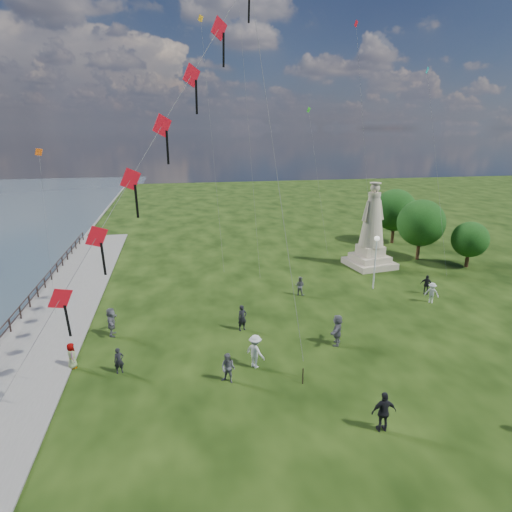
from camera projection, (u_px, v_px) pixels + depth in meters
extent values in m
cube|color=slate|center=(30.00, 361.00, 24.14)|extent=(5.00, 60.00, 0.10)
cylinder|color=black|center=(10.00, 326.00, 27.36)|extent=(0.11, 0.11, 1.00)
cylinder|color=black|center=(20.00, 313.00, 29.24)|extent=(0.11, 0.11, 1.00)
cylinder|color=black|center=(29.00, 302.00, 31.13)|extent=(0.11, 0.11, 1.00)
cylinder|color=black|center=(38.00, 292.00, 33.01)|extent=(0.11, 0.11, 1.00)
cylinder|color=black|center=(45.00, 283.00, 34.89)|extent=(0.11, 0.11, 1.00)
cylinder|color=black|center=(51.00, 275.00, 36.77)|extent=(0.11, 0.11, 1.00)
cylinder|color=black|center=(57.00, 268.00, 38.66)|extent=(0.11, 0.11, 1.00)
cylinder|color=black|center=(62.00, 262.00, 40.54)|extent=(0.11, 0.11, 1.00)
cylinder|color=black|center=(67.00, 256.00, 42.42)|extent=(0.11, 0.11, 1.00)
cylinder|color=black|center=(72.00, 250.00, 44.30)|extent=(0.11, 0.11, 1.00)
cylinder|color=black|center=(76.00, 245.00, 46.19)|extent=(0.11, 0.11, 1.00)
cylinder|color=black|center=(80.00, 241.00, 48.07)|extent=(0.11, 0.11, 1.00)
cylinder|color=black|center=(83.00, 237.00, 49.95)|extent=(0.11, 0.11, 1.00)
cube|color=#BCA78E|center=(369.00, 263.00, 40.82)|extent=(4.45, 4.45, 0.56)
cube|color=#BCA78E|center=(370.00, 258.00, 40.66)|extent=(3.39, 3.39, 0.56)
cube|color=#BCA78E|center=(370.00, 250.00, 40.45)|extent=(2.33, 2.33, 0.93)
cylinder|color=#BCA78E|center=(375.00, 194.00, 38.93)|extent=(1.27, 1.27, 0.37)
sphere|color=#BCA78E|center=(375.00, 188.00, 38.77)|extent=(0.85, 0.85, 0.85)
cylinder|color=#BCA78E|center=(376.00, 183.00, 38.64)|extent=(1.02, 1.02, 0.09)
cylinder|color=silver|center=(375.00, 265.00, 34.53)|extent=(0.12, 0.12, 4.12)
sphere|color=white|center=(377.00, 239.00, 33.91)|extent=(0.41, 0.41, 0.41)
cylinder|color=#382314|center=(418.00, 248.00, 42.72)|extent=(0.36, 0.36, 2.30)
sphere|color=#15330D|center=(421.00, 223.00, 41.98)|extent=(4.59, 4.59, 4.59)
cylinder|color=#382314|center=(467.00, 259.00, 40.40)|extent=(0.36, 0.36, 1.66)
sphere|color=#15330D|center=(470.00, 239.00, 39.87)|extent=(3.33, 3.33, 3.33)
cylinder|color=#382314|center=(393.00, 233.00, 48.83)|extent=(0.36, 0.36, 2.36)
sphere|color=#15330D|center=(395.00, 210.00, 48.07)|extent=(4.71, 4.71, 4.71)
imported|color=black|center=(119.00, 361.00, 22.83)|extent=(0.61, 0.51, 1.44)
imported|color=#595960|center=(228.00, 368.00, 21.96)|extent=(0.93, 0.84, 1.62)
imported|color=silver|center=(255.00, 351.00, 23.34)|extent=(1.26, 1.36, 1.91)
imported|color=black|center=(384.00, 412.00, 18.38)|extent=(1.13, 0.61, 1.88)
imported|color=#595960|center=(111.00, 322.00, 26.97)|extent=(0.79, 1.75, 1.86)
imported|color=black|center=(242.00, 318.00, 27.67)|extent=(0.73, 0.60, 1.72)
imported|color=#595960|center=(300.00, 286.00, 33.61)|extent=(0.87, 0.80, 1.53)
imported|color=silver|center=(432.00, 293.00, 32.09)|extent=(1.13, 1.05, 1.59)
imported|color=black|center=(426.00, 284.00, 33.83)|extent=(1.02, 0.87, 1.56)
imported|color=#595960|center=(72.00, 356.00, 23.31)|extent=(0.64, 0.82, 1.47)
imported|color=#595960|center=(337.00, 330.00, 25.79)|extent=(1.58, 1.95, 1.95)
cube|color=red|center=(60.00, 299.00, 16.98)|extent=(0.87, 0.64, 1.03)
cube|color=black|center=(68.00, 321.00, 17.19)|extent=(0.10, 0.28, 1.48)
cube|color=red|center=(97.00, 237.00, 17.62)|extent=(0.87, 0.64, 1.03)
cube|color=black|center=(103.00, 259.00, 17.83)|extent=(0.10, 0.28, 1.48)
cube|color=red|center=(131.00, 179.00, 18.26)|extent=(0.87, 0.64, 1.03)
cube|color=black|center=(137.00, 201.00, 18.47)|extent=(0.10, 0.28, 1.48)
cube|color=red|center=(162.00, 126.00, 18.91)|extent=(0.87, 0.64, 1.03)
cube|color=black|center=(167.00, 148.00, 19.12)|extent=(0.10, 0.28, 1.48)
cube|color=red|center=(192.00, 75.00, 19.55)|extent=(0.87, 0.64, 1.03)
cube|color=black|center=(196.00, 97.00, 19.76)|extent=(0.10, 0.28, 1.48)
cube|color=red|center=(219.00, 28.00, 20.19)|extent=(0.87, 0.64, 1.03)
cube|color=black|center=(224.00, 50.00, 20.40)|extent=(0.10, 0.28, 1.48)
cube|color=black|center=(249.00, 6.00, 21.04)|extent=(0.10, 0.28, 1.48)
cylinder|color=black|center=(303.00, 376.00, 21.91)|extent=(0.06, 0.06, 0.90)
cube|color=red|center=(356.00, 24.00, 37.75)|extent=(0.51, 0.39, 0.57)
cylinder|color=#595959|center=(365.00, 150.00, 38.56)|extent=(1.02, 5.02, 21.47)
cube|color=orange|center=(201.00, 18.00, 37.30)|extent=(0.51, 0.39, 0.57)
cylinder|color=#595959|center=(213.00, 148.00, 38.16)|extent=(1.02, 5.02, 21.81)
cube|color=green|center=(309.00, 110.00, 45.00)|extent=(0.51, 0.39, 0.57)
cylinder|color=#595959|center=(318.00, 182.00, 44.81)|extent=(1.02, 5.02, 14.46)
cube|color=#E3510E|center=(39.00, 152.00, 31.49)|extent=(0.51, 0.39, 0.57)
cylinder|color=#595959|center=(47.00, 231.00, 30.79)|extent=(1.02, 5.02, 10.92)
cylinder|color=#595959|center=(249.00, 134.00, 36.34)|extent=(1.02, 5.02, 24.25)
cube|color=teal|center=(427.00, 70.00, 37.47)|extent=(0.51, 0.39, 0.57)
cylinder|color=#595959|center=(437.00, 174.00, 37.71)|extent=(1.02, 5.02, 17.49)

